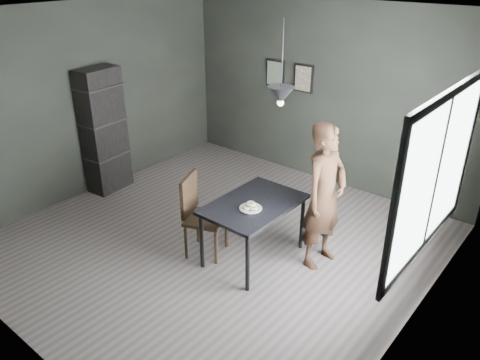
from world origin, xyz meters
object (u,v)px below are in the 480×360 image
Objects in this scene: shelf_unit at (104,131)px; pendant_lamp at (281,95)px; woman at (324,197)px; cafe_table at (254,209)px; white_plate at (251,209)px; wood_chair at (198,210)px.

pendant_lamp reaches higher than shelf_unit.
woman is at bearing 40.19° from pendant_lamp.
cafe_table is 0.83m from woman.
pendant_lamp is at bearing 52.55° from white_plate.
wood_chair is at bearing -15.65° from shelf_unit.
white_plate reaches higher than cafe_table.
white_plate is 0.27× the size of pendant_lamp.
pendant_lamp reaches higher than wood_chair.
white_plate is 0.22× the size of wood_chair.
cafe_table is 1.39× the size of pendant_lamp.
shelf_unit reaches higher than wood_chair.
woman is 1.70× the size of wood_chair.
pendant_lamp reaches higher than cafe_table.
cafe_table is 1.41m from pendant_lamp.
pendant_lamp is at bearing -5.51° from shelf_unit.
cafe_table is 1.17× the size of wood_chair.
wood_chair is at bearing 127.73° from woman.
shelf_unit is 3.36m from pendant_lamp.
pendant_lamp reaches higher than white_plate.
pendant_lamp is (0.19, 0.24, 1.29)m from white_plate.
woman is 0.92× the size of shelf_unit.
shelf_unit reaches higher than woman.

